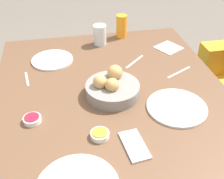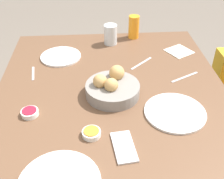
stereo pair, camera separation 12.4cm
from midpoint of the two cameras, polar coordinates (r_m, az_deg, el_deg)
The scene contains 13 objects.
dining_table at distance 1.28m, azimuth -2.21°, elevation -5.75°, with size 1.40×1.06×0.75m.
bread_basket at distance 1.24m, azimuth -2.96°, elevation 0.27°, with size 0.24×0.24×0.11m.
plate_near_left at distance 1.56m, azimuth -14.30°, elevation 5.77°, with size 0.22×0.22×0.01m.
plate_far_center at distance 1.20m, azimuth 10.16°, elevation -3.68°, with size 0.25×0.25×0.01m.
juice_glass at distance 1.75m, azimuth -0.13°, elevation 12.70°, with size 0.06×0.06×0.14m.
water_tumbler at distance 1.67m, azimuth -4.67°, elevation 10.95°, with size 0.08×0.08×0.12m.
jam_bowl_berry at distance 1.18m, azimuth -18.87°, elevation -5.87°, with size 0.07×0.07×0.03m.
jam_bowl_honey at distance 1.06m, azimuth -5.88°, elevation -9.23°, with size 0.07×0.07×0.03m.
fork_silver at distance 1.50m, azimuth 2.25°, elevation 5.60°, with size 0.12×0.13×0.00m.
knife_silver at distance 1.44m, azimuth 11.06°, elevation 3.36°, with size 0.09×0.15×0.00m.
spoon_coffee at distance 1.44m, azimuth -19.29°, elevation 1.95°, with size 0.12×0.03×0.00m.
napkin at distance 1.66m, azimuth 9.31°, elevation 8.32°, with size 0.17×0.17×0.00m.
cell_phone at distance 1.03m, azimuth 1.08°, elevation -11.41°, with size 0.16×0.09×0.01m.
Camera 1 is at (0.93, -0.20, 1.52)m, focal length 45.00 mm.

